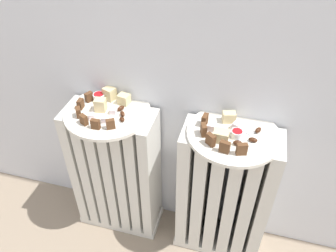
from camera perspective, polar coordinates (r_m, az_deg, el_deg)
radiator_left at (r=1.39m, az=-8.90°, el=-8.03°), size 0.35×0.16×0.61m
radiator_right at (r=1.32m, az=9.52°, el=-11.76°), size 0.35×0.16×0.61m
plate_left at (r=1.19m, az=-10.38°, el=2.31°), size 0.31×0.31×0.01m
plate_right at (r=1.10m, az=11.23°, el=-1.36°), size 0.31×0.31×0.01m
dark_cake_slice_left_0 at (r=1.24m, az=-13.51°, el=4.92°), size 0.03×0.03×0.04m
dark_cake_slice_left_1 at (r=1.21m, az=-14.88°, el=3.71°), size 0.02×0.03×0.04m
dark_cake_slice_left_2 at (r=1.17m, az=-15.23°, el=2.31°), size 0.03×0.03×0.04m
dark_cake_slice_left_3 at (r=1.13m, az=-14.37°, el=1.05°), size 0.03×0.03×0.04m
dark_cake_slice_left_4 at (r=1.10m, az=-12.43°, el=0.31°), size 0.03×0.02×0.04m
dark_cake_slice_left_5 at (r=1.09m, az=-9.90°, el=0.32°), size 0.03×0.03×0.04m
marble_cake_slice_left_0 at (r=1.18m, az=-11.60°, el=3.58°), size 0.04×0.04×0.05m
marble_cake_slice_left_1 at (r=1.20m, az=-7.62°, el=4.62°), size 0.05×0.04×0.04m
marble_cake_slice_left_2 at (r=1.23m, az=-10.03°, el=5.54°), size 0.05×0.05×0.05m
turkish_delight_left_0 at (r=1.16m, az=-9.48°, el=2.55°), size 0.02×0.02×0.02m
turkish_delight_left_1 at (r=1.13m, az=-10.90°, el=1.16°), size 0.03×0.03×0.02m
turkish_delight_left_2 at (r=1.15m, az=-13.13°, el=1.66°), size 0.03×0.03×0.02m
medjool_date_left_0 at (r=1.15m, az=-7.89°, el=2.10°), size 0.03×0.03×0.02m
medjool_date_left_1 at (r=1.22m, az=-11.48°, el=3.98°), size 0.03×0.03×0.01m
medjool_date_left_2 at (r=1.13m, az=-7.95°, el=1.17°), size 0.03×0.03×0.01m
medjool_date_left_3 at (r=1.17m, az=-8.15°, el=3.05°), size 0.03×0.03×0.02m
jam_bowl_left at (r=1.24m, az=-11.83°, el=5.01°), size 0.05×0.05×0.03m
dark_cake_slice_right_0 at (r=1.10m, az=6.37°, el=1.02°), size 0.02×0.03×0.04m
dark_cake_slice_right_1 at (r=1.06m, az=6.18°, el=-0.66°), size 0.03×0.04×0.04m
dark_cake_slice_right_2 at (r=1.02m, az=7.38°, el=-2.37°), size 0.03×0.03×0.04m
dark_cake_slice_right_3 at (r=1.01m, az=9.76°, el=-3.60°), size 0.03×0.02×0.04m
dark_cake_slice_right_4 at (r=1.01m, az=12.63°, el=-3.94°), size 0.04×0.02×0.04m
marble_cake_slice_right_0 at (r=1.12m, az=10.49°, el=1.53°), size 0.05×0.04×0.04m
marble_cake_slice_right_1 at (r=1.04m, az=9.17°, el=-1.69°), size 0.05×0.04×0.04m
turkish_delight_right_0 at (r=1.10m, az=11.78°, el=-0.00°), size 0.03×0.03×0.02m
turkish_delight_right_1 at (r=1.08m, az=7.43°, el=-0.17°), size 0.02×0.02×0.02m
medjool_date_right_0 at (r=1.07m, az=14.47°, el=-2.33°), size 0.03×0.02×0.01m
medjool_date_right_1 at (r=1.08m, az=9.76°, el=-0.90°), size 0.03×0.03×0.02m
medjool_date_right_2 at (r=1.11m, az=15.32°, el=-0.69°), size 0.03×0.03×0.02m
medjool_date_right_3 at (r=1.04m, az=11.91°, el=-2.87°), size 0.03×0.02×0.02m
jam_bowl_right at (r=1.07m, az=11.84°, el=-1.28°), size 0.04×0.04×0.02m
fork at (r=1.08m, az=13.18°, el=-1.81°), size 0.06×0.09×0.00m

